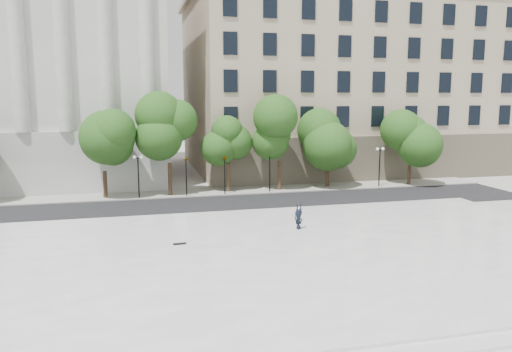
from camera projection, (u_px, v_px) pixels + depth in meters
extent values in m
plane|color=#B2B0A8|center=(253.00, 282.00, 24.88)|extent=(160.00, 160.00, 0.00)
cube|color=white|center=(240.00, 259.00, 27.72)|extent=(44.00, 22.00, 0.45)
cube|color=black|center=(203.00, 206.00, 42.13)|extent=(60.00, 8.00, 0.02)
cube|color=#A5A398|center=(194.00, 193.00, 47.88)|extent=(60.00, 4.00, 0.12)
cube|color=silver|center=(26.00, 67.00, 56.26)|extent=(30.00, 26.00, 25.00)
cube|color=#BAAA8E|center=(331.00, 86.00, 65.37)|extent=(36.00, 26.00, 21.00)
cylinder|color=black|center=(186.00, 178.00, 45.76)|extent=(0.10, 0.10, 3.50)
imported|color=black|center=(186.00, 156.00, 45.44)|extent=(0.72, 1.66, 0.65)
cylinder|color=black|center=(225.00, 177.00, 46.62)|extent=(0.10, 0.10, 3.50)
imported|color=black|center=(225.00, 155.00, 46.28)|extent=(0.50, 1.82, 0.72)
imported|color=black|center=(299.00, 226.00, 33.18)|extent=(1.03, 1.80, 0.46)
cube|color=black|center=(180.00, 244.00, 29.74)|extent=(0.78, 0.24, 0.08)
cylinder|color=#382619|center=(105.00, 185.00, 45.11)|extent=(0.36, 0.36, 2.54)
sphere|color=#1D4012|center=(103.00, 147.00, 44.57)|extent=(4.24, 4.24, 4.24)
cylinder|color=#382619|center=(170.00, 180.00, 46.31)|extent=(0.36, 0.36, 3.12)
sphere|color=#1D4012|center=(169.00, 134.00, 45.64)|extent=(4.47, 4.47, 4.47)
cylinder|color=#382619|center=(228.00, 178.00, 48.04)|extent=(0.36, 0.36, 2.85)
sphere|color=#1D4012|center=(228.00, 138.00, 47.43)|extent=(3.70, 3.70, 3.70)
cylinder|color=#382619|center=(280.00, 176.00, 48.96)|extent=(0.36, 0.36, 2.97)
sphere|color=#1D4012|center=(280.00, 135.00, 48.33)|extent=(3.66, 3.66, 3.66)
cylinder|color=#382619|center=(327.00, 175.00, 50.76)|extent=(0.36, 0.36, 2.54)
sphere|color=#1D4012|center=(328.00, 141.00, 50.21)|extent=(4.25, 4.25, 4.25)
cylinder|color=#382619|center=(409.00, 172.00, 51.96)|extent=(0.36, 0.36, 2.78)
sphere|color=#1D4012|center=(411.00, 136.00, 51.37)|extent=(4.03, 4.03, 4.03)
cylinder|color=black|center=(139.00, 179.00, 45.02)|extent=(0.12, 0.12, 3.72)
cube|color=black|center=(138.00, 158.00, 44.72)|extent=(0.60, 0.06, 0.06)
sphere|color=white|center=(134.00, 157.00, 44.64)|extent=(0.28, 0.28, 0.28)
sphere|color=white|center=(141.00, 157.00, 44.78)|extent=(0.28, 0.28, 0.28)
cylinder|color=black|center=(270.00, 172.00, 47.93)|extent=(0.12, 0.12, 3.95)
cube|color=black|center=(270.00, 152.00, 47.61)|extent=(0.60, 0.06, 0.06)
sphere|color=white|center=(267.00, 151.00, 47.53)|extent=(0.28, 0.28, 0.28)
sphere|color=white|center=(273.00, 151.00, 47.67)|extent=(0.28, 0.28, 0.28)
cylinder|color=black|center=(379.00, 169.00, 50.69)|extent=(0.12, 0.12, 3.86)
cube|color=black|center=(380.00, 150.00, 50.38)|extent=(0.60, 0.06, 0.06)
sphere|color=white|center=(377.00, 149.00, 50.30)|extent=(0.28, 0.28, 0.28)
sphere|color=white|center=(383.00, 149.00, 50.44)|extent=(0.28, 0.28, 0.28)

